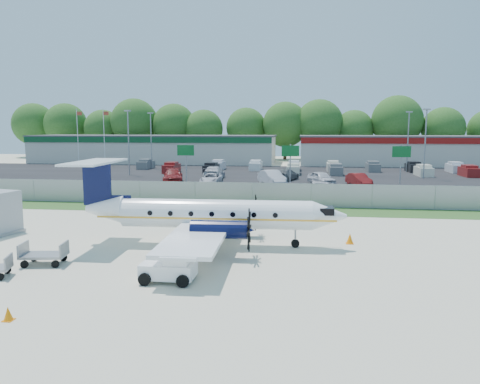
# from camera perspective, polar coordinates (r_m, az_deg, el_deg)

# --- Properties ---
(ground) EXTENTS (170.00, 170.00, 0.00)m
(ground) POSITION_cam_1_polar(r_m,az_deg,el_deg) (26.56, -1.69, -6.68)
(ground) COLOR beige
(ground) RESTS_ON ground
(grass_verge) EXTENTS (170.00, 4.00, 0.02)m
(grass_verge) POSITION_cam_1_polar(r_m,az_deg,el_deg) (38.19, 1.17, -2.19)
(grass_verge) COLOR #2D561E
(grass_verge) RESTS_ON ground
(access_road) EXTENTS (170.00, 8.00, 0.02)m
(access_road) POSITION_cam_1_polar(r_m,az_deg,el_deg) (45.06, 2.15, -0.64)
(access_road) COLOR black
(access_road) RESTS_ON ground
(parking_lot) EXTENTS (170.00, 32.00, 0.02)m
(parking_lot) POSITION_cam_1_polar(r_m,az_deg,el_deg) (65.85, 3.85, 2.03)
(parking_lot) COLOR black
(parking_lot) RESTS_ON ground
(perimeter_fence) EXTENTS (120.00, 0.06, 1.99)m
(perimeter_fence) POSITION_cam_1_polar(r_m,az_deg,el_deg) (40.00, 1.49, -0.29)
(perimeter_fence) COLOR gray
(perimeter_fence) RESTS_ON ground
(building_west) EXTENTS (46.40, 12.40, 5.24)m
(building_west) POSITION_cam_1_polar(r_m,az_deg,el_deg) (91.86, -10.40, 5.21)
(building_west) COLOR beige
(building_west) RESTS_ON ground
(building_east) EXTENTS (44.40, 12.40, 5.24)m
(building_east) POSITION_cam_1_polar(r_m,az_deg,el_deg) (90.15, 21.59, 4.74)
(building_east) COLOR beige
(building_east) RESTS_ON ground
(sign_left) EXTENTS (1.80, 0.26, 5.00)m
(sign_left) POSITION_cam_1_polar(r_m,az_deg,el_deg) (49.88, -6.62, 4.29)
(sign_left) COLOR gray
(sign_left) RESTS_ON ground
(sign_mid) EXTENTS (1.80, 0.26, 5.00)m
(sign_mid) POSITION_cam_1_polar(r_m,az_deg,el_deg) (48.40, 6.15, 4.19)
(sign_mid) COLOR gray
(sign_mid) RESTS_ON ground
(sign_right) EXTENTS (1.80, 0.26, 5.00)m
(sign_right) POSITION_cam_1_polar(r_m,az_deg,el_deg) (49.38, 19.05, 3.88)
(sign_right) COLOR gray
(sign_right) RESTS_ON ground
(flagpole_west) EXTENTS (1.06, 0.12, 10.00)m
(flagpole_west) POSITION_cam_1_polar(r_m,az_deg,el_deg) (89.80, -19.15, 6.77)
(flagpole_west) COLOR white
(flagpole_west) RESTS_ON ground
(flagpole_east) EXTENTS (1.06, 0.12, 10.00)m
(flagpole_east) POSITION_cam_1_polar(r_m,az_deg,el_deg) (87.69, -16.20, 6.87)
(flagpole_east) COLOR white
(flagpole_east) RESTS_ON ground
(light_pole_nw) EXTENTS (0.90, 0.35, 9.09)m
(light_pole_nw) POSITION_cam_1_polar(r_m,az_deg,el_deg) (67.83, -13.44, 6.43)
(light_pole_nw) COLOR gray
(light_pole_nw) RESTS_ON ground
(light_pole_ne) EXTENTS (0.90, 0.35, 9.09)m
(light_pole_ne) POSITION_cam_1_polar(r_m,az_deg,el_deg) (65.36, 21.66, 6.05)
(light_pole_ne) COLOR gray
(light_pole_ne) RESTS_ON ground
(light_pole_sw) EXTENTS (0.90, 0.35, 9.09)m
(light_pole_sw) POSITION_cam_1_polar(r_m,az_deg,el_deg) (77.25, -10.79, 6.65)
(light_pole_sw) COLOR gray
(light_pole_sw) RESTS_ON ground
(light_pole_se) EXTENTS (0.90, 0.35, 9.09)m
(light_pole_se) POSITION_cam_1_polar(r_m,az_deg,el_deg) (75.09, 19.81, 6.30)
(light_pole_se) COLOR gray
(light_pole_se) RESTS_ON ground
(tree_line) EXTENTS (112.00, 6.00, 14.00)m
(tree_line) POSITION_cam_1_polar(r_m,az_deg,el_deg) (99.69, 5.10, 3.99)
(tree_line) COLOR #275719
(tree_line) RESTS_ON ground
(aircraft) EXTENTS (15.35, 15.16, 4.77)m
(aircraft) POSITION_cam_1_polar(r_m,az_deg,el_deg) (26.46, -3.65, -2.66)
(aircraft) COLOR white
(aircraft) RESTS_ON ground
(pushback_tug) EXTENTS (2.33, 1.67, 1.25)m
(pushback_tug) POSITION_cam_1_polar(r_m,az_deg,el_deg) (20.87, -8.44, -9.14)
(pushback_tug) COLOR white
(pushback_tug) RESTS_ON ground
(baggage_cart_far) EXTENTS (2.26, 1.57, 1.10)m
(baggage_cart_far) POSITION_cam_1_polar(r_m,az_deg,el_deg) (24.99, -22.78, -7.03)
(baggage_cart_far) COLOR gray
(baggage_cart_far) RESTS_ON ground
(cone_nose) EXTENTS (0.43, 0.43, 0.61)m
(cone_nose) POSITION_cam_1_polar(r_m,az_deg,el_deg) (27.90, 13.24, -5.57)
(cone_nose) COLOR orange
(cone_nose) RESTS_ON ground
(cone_port_wing) EXTENTS (0.35, 0.35, 0.50)m
(cone_port_wing) POSITION_cam_1_polar(r_m,az_deg,el_deg) (18.63, -26.42, -13.18)
(cone_port_wing) COLOR orange
(cone_port_wing) RESTS_ON ground
(cone_starboard_wing) EXTENTS (0.33, 0.33, 0.47)m
(cone_starboard_wing) POSITION_cam_1_polar(r_m,az_deg,el_deg) (39.69, 7.74, -1.56)
(cone_starboard_wing) COLOR orange
(cone_starboard_wing) RESTS_ON ground
(road_car_west) EXTENTS (5.23, 2.61, 1.46)m
(road_car_west) POSITION_cam_1_polar(r_m,az_deg,el_deg) (50.17, -21.69, -0.34)
(road_car_west) COLOR silver
(road_car_west) RESTS_ON ground
(road_car_mid) EXTENTS (5.56, 2.62, 1.54)m
(road_car_mid) POSITION_cam_1_polar(r_m,az_deg,el_deg) (45.59, 9.05, -0.65)
(road_car_mid) COLOR silver
(road_car_mid) RESTS_ON ground
(parked_car_a) EXTENTS (3.60, 6.06, 1.65)m
(parked_car_a) POSITION_cam_1_polar(r_m,az_deg,el_deg) (57.69, -8.16, 1.14)
(parked_car_a) COLOR maroon
(parked_car_a) RESTS_ON ground
(parked_car_b) EXTENTS (2.26, 4.67, 1.28)m
(parked_car_b) POSITION_cam_1_polar(r_m,az_deg,el_deg) (55.68, -3.51, 0.96)
(parked_car_b) COLOR silver
(parked_car_b) RESTS_ON ground
(parked_car_c) EXTENTS (3.82, 5.48, 1.71)m
(parked_car_c) POSITION_cam_1_polar(r_m,az_deg,el_deg) (55.10, 3.90, 0.89)
(parked_car_c) COLOR silver
(parked_car_c) RESTS_ON ground
(parked_car_d) EXTENTS (3.65, 5.03, 1.59)m
(parked_car_d) POSITION_cam_1_polar(r_m,az_deg,el_deg) (55.50, 9.87, 0.84)
(parked_car_d) COLOR silver
(parked_car_d) RESTS_ON ground
(parked_car_e) EXTENTS (2.83, 4.63, 1.44)m
(parked_car_e) POSITION_cam_1_polar(r_m,az_deg,el_deg) (55.78, 14.25, 0.75)
(parked_car_e) COLOR maroon
(parked_car_e) RESTS_ON ground
(parked_car_f) EXTENTS (2.40, 5.70, 1.64)m
(parked_car_f) POSITION_cam_1_polar(r_m,az_deg,el_deg) (61.71, -3.18, 1.64)
(parked_car_f) COLOR silver
(parked_car_f) RESTS_ON ground
(parked_car_g) EXTENTS (3.64, 5.54, 1.49)m
(parked_car_g) POSITION_cam_1_polar(r_m,az_deg,el_deg) (59.88, 5.60, 1.42)
(parked_car_g) COLOR #595B5E
(parked_car_g) RESTS_ON ground
(far_parking_rows) EXTENTS (56.00, 10.00, 1.60)m
(far_parking_rows) POSITION_cam_1_polar(r_m,az_deg,el_deg) (70.81, 4.11, 2.43)
(far_parking_rows) COLOR gray
(far_parking_rows) RESTS_ON ground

